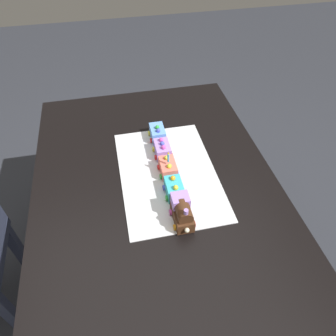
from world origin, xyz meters
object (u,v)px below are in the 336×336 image
cake_car_flatbed_turquoise (174,188)px  cake_car_tanker_sky_blue (157,133)px  cake_car_caboose_lavender (162,149)px  birthday_candle (168,157)px  dining_table (156,198)px  cake_car_hopper_coral (168,168)px  cake_locomotive (182,212)px

cake_car_flatbed_turquoise → cake_car_tanker_sky_blue: (0.35, 0.00, 0.00)m
cake_car_flatbed_turquoise → cake_car_caboose_lavender: (0.24, 0.00, 0.00)m
cake_car_tanker_sky_blue → birthday_candle: bearing=180.0°
dining_table → cake_car_flatbed_turquoise: 0.17m
dining_table → cake_car_caboose_lavender: 0.22m
cake_car_tanker_sky_blue → birthday_candle: birthday_candle is taller
cake_car_hopper_coral → cake_car_caboose_lavender: size_ratio=1.00×
cake_locomotive → birthday_candle: (0.24, -0.00, 0.05)m
cake_car_caboose_lavender → birthday_candle: birthday_candle is taller
cake_car_tanker_sky_blue → dining_table: bearing=167.5°
birthday_candle → cake_car_hopper_coral: bearing=-0.0°
dining_table → cake_locomotive: cake_locomotive is taller
cake_locomotive → cake_car_caboose_lavender: 0.37m
dining_table → cake_car_caboose_lavender: (0.15, -0.06, 0.14)m
cake_car_flatbed_turquoise → cake_car_hopper_coral: (0.12, 0.00, 0.00)m
dining_table → cake_car_hopper_coral: cake_car_hopper_coral is taller
dining_table → cake_car_hopper_coral: size_ratio=14.00×
cake_car_hopper_coral → cake_locomotive: bearing=180.0°
dining_table → cake_locomotive: (-0.21, -0.06, 0.16)m
cake_locomotive → cake_car_hopper_coral: bearing=-0.0°
cake_locomotive → cake_car_hopper_coral: size_ratio=1.40×
cake_locomotive → cake_car_caboose_lavender: size_ratio=1.40×
birthday_candle → cake_car_caboose_lavender: bearing=-0.0°
dining_table → birthday_candle: size_ratio=25.43×
cake_car_tanker_sky_blue → birthday_candle: 0.25m
cake_locomotive → dining_table: bearing=15.8°
cake_locomotive → cake_car_hopper_coral: 0.25m
birthday_candle → cake_car_tanker_sky_blue: bearing=-0.0°
dining_table → birthday_candle: birthday_candle is taller
cake_car_caboose_lavender → cake_car_tanker_sky_blue: (0.12, 0.00, -0.00)m
cake_car_flatbed_turquoise → cake_car_tanker_sky_blue: 0.35m
cake_locomotive → birthday_candle: bearing=-0.0°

